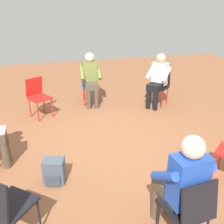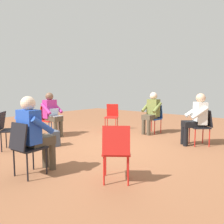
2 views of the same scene
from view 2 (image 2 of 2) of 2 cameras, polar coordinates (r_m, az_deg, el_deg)
The scene contains 13 objects.
ground_plane at distance 5.24m, azimuth -1.69°, elevation -8.78°, with size 14.00×14.00×0.00m, color brown.
chair_southeast at distance 5.64m, azimuth 22.59°, elevation -3.05°, with size 0.58×0.59×0.85m.
chair_northwest at distance 5.32m, azimuth -25.57°, elevation -3.71°, with size 0.59×0.58×0.85m.
chair_north at distance 6.56m, azimuth -16.26°, elevation -1.58°, with size 0.42×0.45×0.85m.
chair_southwest at distance 3.15m, azimuth 1.12°, elevation -9.66°, with size 0.58×0.58×0.85m.
chair_northeast at distance 7.02m, azimuth -0.04°, elevation -0.83°, with size 0.57×0.56×0.85m.
chair_west at distance 3.60m, azimuth -21.67°, elevation -8.07°, with size 0.47×0.44×0.85m.
chair_east at distance 6.78m, azimuth 11.05°, elevation -1.20°, with size 0.46×0.43×0.85m.
person_with_laptop at distance 6.40m, azimuth -15.41°, elevation 0.03°, with size 0.51×0.53×1.24m.
person_in_olive at distance 6.62m, azimuth 10.29°, elevation 0.36°, with size 0.54×0.52×1.24m.
person_in_white at distance 5.54m, azimuth 21.11°, elevation -1.08°, with size 0.63×0.63×1.24m.
person_in_blue at distance 3.65m, azimuth -19.61°, elevation -4.61°, with size 0.54×0.53×1.24m.
backpack_near_laptop_user at distance 5.38m, azimuth -14.94°, elevation -6.88°, with size 0.29×0.32×0.36m.
Camera 2 is at (-3.77, -3.38, 1.36)m, focal length 35.00 mm.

